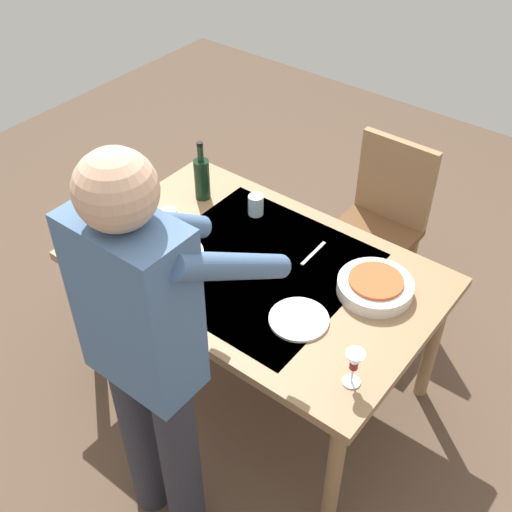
{
  "coord_description": "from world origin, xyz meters",
  "views": [
    {
      "loc": [
        -1.22,
        1.57,
        2.48
      ],
      "look_at": [
        0.0,
        0.0,
        0.77
      ],
      "focal_mm": 44.9,
      "sensor_mm": 36.0,
      "label": 1
    }
  ],
  "objects_px": {
    "dining_table": "(256,278)",
    "chair_near": "(382,216)",
    "wine_bottle": "(202,178)",
    "water_cup_near_left": "(256,205)",
    "dinner_plate_near": "(177,253)",
    "person_server": "(149,351)",
    "wine_glass_left": "(86,222)",
    "water_cup_far_left": "(170,218)",
    "dinner_plate_far": "(299,319)",
    "wine_glass_right": "(354,363)",
    "serving_bowl_pasta": "(375,286)",
    "water_cup_near_right": "(183,304)"
  },
  "relations": [
    {
      "from": "dining_table",
      "to": "chair_near",
      "type": "xyz_separation_m",
      "value": [
        -0.14,
        -0.86,
        -0.12
      ]
    },
    {
      "from": "wine_bottle",
      "to": "water_cup_near_left",
      "type": "xyz_separation_m",
      "value": [
        -0.28,
        -0.05,
        -0.06
      ]
    },
    {
      "from": "dining_table",
      "to": "dinner_plate_near",
      "type": "relative_size",
      "value": 6.48
    },
    {
      "from": "dining_table",
      "to": "water_cup_near_left",
      "type": "xyz_separation_m",
      "value": [
        0.22,
        -0.28,
        0.12
      ]
    },
    {
      "from": "person_server",
      "to": "wine_glass_left",
      "type": "bearing_deg",
      "value": -27.35
    },
    {
      "from": "dining_table",
      "to": "water_cup_far_left",
      "type": "bearing_deg",
      "value": 3.34
    },
    {
      "from": "dining_table",
      "to": "wine_bottle",
      "type": "xyz_separation_m",
      "value": [
        0.5,
        -0.23,
        0.18
      ]
    },
    {
      "from": "chair_near",
      "to": "dinner_plate_far",
      "type": "height_order",
      "value": "chair_near"
    },
    {
      "from": "dining_table",
      "to": "dinner_plate_near",
      "type": "xyz_separation_m",
      "value": [
        0.31,
        0.15,
        0.08
      ]
    },
    {
      "from": "chair_near",
      "to": "person_server",
      "type": "xyz_separation_m",
      "value": [
        -0.01,
        1.59,
        0.43
      ]
    },
    {
      "from": "person_server",
      "to": "wine_bottle",
      "type": "height_order",
      "value": "person_server"
    },
    {
      "from": "wine_bottle",
      "to": "dinner_plate_far",
      "type": "height_order",
      "value": "wine_bottle"
    },
    {
      "from": "person_server",
      "to": "wine_bottle",
      "type": "distance_m",
      "value": 1.17
    },
    {
      "from": "wine_bottle",
      "to": "water_cup_far_left",
      "type": "bearing_deg",
      "value": 97.13
    },
    {
      "from": "dining_table",
      "to": "water_cup_near_left",
      "type": "height_order",
      "value": "water_cup_near_left"
    },
    {
      "from": "chair_near",
      "to": "dinner_plate_far",
      "type": "bearing_deg",
      "value": 100.3
    },
    {
      "from": "wine_glass_left",
      "to": "water_cup_near_left",
      "type": "xyz_separation_m",
      "value": [
        -0.45,
        -0.6,
        -0.06
      ]
    },
    {
      "from": "wine_glass_left",
      "to": "water_cup_near_left",
      "type": "distance_m",
      "value": 0.75
    },
    {
      "from": "dinner_plate_near",
      "to": "wine_bottle",
      "type": "bearing_deg",
      "value": -64.02
    },
    {
      "from": "wine_glass_left",
      "to": "wine_glass_right",
      "type": "relative_size",
      "value": 1.0
    },
    {
      "from": "person_server",
      "to": "wine_glass_right",
      "type": "bearing_deg",
      "value": -136.5
    },
    {
      "from": "dining_table",
      "to": "person_server",
      "type": "relative_size",
      "value": 0.88
    },
    {
      "from": "dining_table",
      "to": "chair_near",
      "type": "distance_m",
      "value": 0.88
    },
    {
      "from": "wine_glass_right",
      "to": "serving_bowl_pasta",
      "type": "distance_m",
      "value": 0.47
    },
    {
      "from": "dining_table",
      "to": "water_cup_near_right",
      "type": "bearing_deg",
      "value": 82.39
    },
    {
      "from": "serving_bowl_pasta",
      "to": "dinner_plate_near",
      "type": "height_order",
      "value": "serving_bowl_pasta"
    },
    {
      "from": "wine_bottle",
      "to": "water_cup_near_left",
      "type": "relative_size",
      "value": 3.05
    },
    {
      "from": "wine_bottle",
      "to": "dining_table",
      "type": "bearing_deg",
      "value": 155.04
    },
    {
      "from": "dining_table",
      "to": "wine_glass_right",
      "type": "distance_m",
      "value": 0.71
    },
    {
      "from": "dining_table",
      "to": "water_cup_near_left",
      "type": "relative_size",
      "value": 15.38
    },
    {
      "from": "wine_bottle",
      "to": "wine_glass_right",
      "type": "distance_m",
      "value": 1.24
    },
    {
      "from": "person_server",
      "to": "wine_glass_right",
      "type": "xyz_separation_m",
      "value": [
        -0.48,
        -0.46,
        -0.14
      ]
    },
    {
      "from": "wine_bottle",
      "to": "wine_glass_left",
      "type": "height_order",
      "value": "wine_bottle"
    },
    {
      "from": "person_server",
      "to": "dinner_plate_far",
      "type": "bearing_deg",
      "value": -106.42
    },
    {
      "from": "dining_table",
      "to": "person_server",
      "type": "distance_m",
      "value": 0.81
    },
    {
      "from": "wine_glass_right",
      "to": "wine_glass_left",
      "type": "bearing_deg",
      "value": 1.62
    },
    {
      "from": "chair_near",
      "to": "wine_glass_right",
      "type": "height_order",
      "value": "chair_near"
    },
    {
      "from": "dinner_plate_near",
      "to": "wine_glass_right",
      "type": "bearing_deg",
      "value": 172.17
    },
    {
      "from": "chair_near",
      "to": "dinner_plate_near",
      "type": "xyz_separation_m",
      "value": [
        0.45,
        1.01,
        0.2
      ]
    },
    {
      "from": "person_server",
      "to": "dinner_plate_far",
      "type": "relative_size",
      "value": 7.34
    },
    {
      "from": "person_server",
      "to": "wine_bottle",
      "type": "bearing_deg",
      "value": -56.35
    },
    {
      "from": "wine_glass_left",
      "to": "dinner_plate_near",
      "type": "bearing_deg",
      "value": -154.98
    },
    {
      "from": "wine_bottle",
      "to": "dinner_plate_far",
      "type": "bearing_deg",
      "value": 155.03
    },
    {
      "from": "wine_glass_right",
      "to": "water_cup_near_right",
      "type": "xyz_separation_m",
      "value": [
        0.68,
        0.11,
        -0.06
      ]
    },
    {
      "from": "wine_bottle",
      "to": "dinner_plate_near",
      "type": "bearing_deg",
      "value": 115.98
    },
    {
      "from": "wine_glass_left",
      "to": "dinner_plate_far",
      "type": "xyz_separation_m",
      "value": [
        -0.99,
        -0.17,
        -0.1
      ]
    },
    {
      "from": "water_cup_near_right",
      "to": "water_cup_far_left",
      "type": "relative_size",
      "value": 0.97
    },
    {
      "from": "person_server",
      "to": "water_cup_near_right",
      "type": "bearing_deg",
      "value": -60.39
    },
    {
      "from": "person_server",
      "to": "water_cup_near_left",
      "type": "height_order",
      "value": "person_server"
    },
    {
      "from": "chair_near",
      "to": "person_server",
      "type": "bearing_deg",
      "value": 90.36
    }
  ]
}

